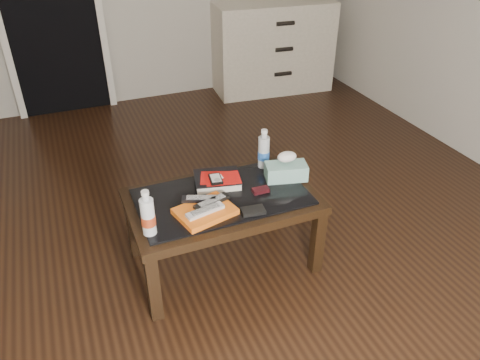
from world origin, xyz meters
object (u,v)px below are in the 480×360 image
object	(u,v)px
textbook	(217,180)
water_bottle_right	(264,148)
water_bottle_left	(147,213)
dresser	(273,47)
coffee_table	(222,206)
tissue_box	(286,171)

from	to	relation	value
textbook	water_bottle_right	xyz separation A→B (m)	(0.32, 0.08, 0.10)
water_bottle_left	dresser	bearing A→B (deg)	53.69
dresser	coffee_table	bearing A→B (deg)	-116.07
tissue_box	water_bottle_right	bearing A→B (deg)	123.70
tissue_box	textbook	bearing A→B (deg)	179.98
dresser	textbook	distance (m)	2.68
coffee_table	water_bottle_right	xyz separation A→B (m)	(0.34, 0.20, 0.18)
textbook	tissue_box	world-z (taller)	tissue_box
coffee_table	tissue_box	xyz separation A→B (m)	(0.40, 0.03, 0.11)
water_bottle_right	tissue_box	size ratio (longest dim) A/B	1.03
textbook	water_bottle_right	size ratio (longest dim) A/B	1.05
water_bottle_left	water_bottle_right	xyz separation A→B (m)	(0.76, 0.36, 0.00)
dresser	water_bottle_left	size ratio (longest dim) A/B	5.21
coffee_table	tissue_box	bearing A→B (deg)	4.38
coffee_table	textbook	bearing A→B (deg)	81.10
dresser	water_bottle_right	bearing A→B (deg)	-111.82
dresser	textbook	xyz separation A→B (m)	(-1.43, -2.27, 0.03)
dresser	tissue_box	size ratio (longest dim) A/B	5.39
water_bottle_left	water_bottle_right	world-z (taller)	same
water_bottle_left	tissue_box	world-z (taller)	water_bottle_left
dresser	water_bottle_right	distance (m)	2.46
dresser	water_bottle_left	xyz separation A→B (m)	(-1.88, -2.55, 0.13)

